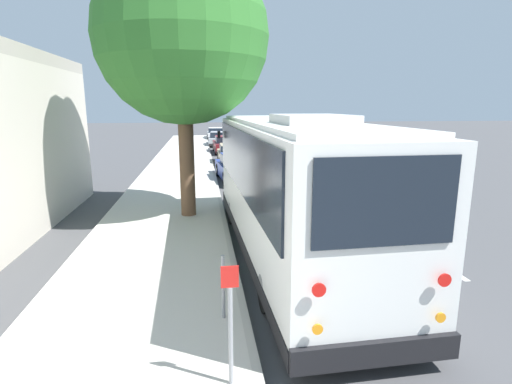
{
  "coord_description": "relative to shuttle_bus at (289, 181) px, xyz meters",
  "views": [
    {
      "loc": [
        -8.44,
        2.4,
        3.67
      ],
      "look_at": [
        2.33,
        0.91,
        1.3
      ],
      "focal_mm": 28.0,
      "sensor_mm": 36.0,
      "label": 1
    }
  ],
  "objects": [
    {
      "name": "parked_sedan_silver",
      "position": [
        27.79,
        0.41,
        -1.27
      ],
      "size": [
        4.26,
        2.02,
        1.29
      ],
      "rotation": [
        0.0,
        0.0,
        -0.07
      ],
      "color": "#A8AAAF",
      "rests_on": "ground"
    },
    {
      "name": "curb_strip",
      "position": [
        -0.86,
        1.43,
        -1.8
      ],
      "size": [
        80.0,
        0.14,
        0.15
      ],
      "primitive_type": "cube",
      "color": "#AAA69D",
      "rests_on": "ground"
    },
    {
      "name": "sign_post_near",
      "position": [
        -4.78,
        1.79,
        -0.89
      ],
      "size": [
        0.06,
        0.22,
        1.62
      ],
      "color": "gray",
      "rests_on": "sidewalk_slab"
    },
    {
      "name": "parked_sedan_white",
      "position": [
        35.25,
        0.44,
        -1.29
      ],
      "size": [
        4.61,
        1.84,
        1.26
      ],
      "rotation": [
        0.0,
        0.0,
        -0.01
      ],
      "color": "silver",
      "rests_on": "ground"
    },
    {
      "name": "sidewalk_slab",
      "position": [
        -0.86,
        3.38,
        -1.8
      ],
      "size": [
        80.0,
        3.77,
        0.15
      ],
      "primitive_type": "cube",
      "color": "beige",
      "rests_on": "ground"
    },
    {
      "name": "parked_sedan_tan",
      "position": [
        16.06,
        0.17,
        -1.29
      ],
      "size": [
        4.48,
        1.74,
        1.26
      ],
      "rotation": [
        0.0,
        0.0,
        -0.01
      ],
      "color": "tan",
      "rests_on": "ground"
    },
    {
      "name": "ground_plane",
      "position": [
        -0.86,
        -0.31,
        -1.87
      ],
      "size": [
        160.0,
        160.0,
        0.0
      ],
      "primitive_type": "plane",
      "color": "#474749"
    },
    {
      "name": "sign_post_far",
      "position": [
        -3.13,
        1.79,
        -1.16
      ],
      "size": [
        0.06,
        0.06,
        1.12
      ],
      "color": "gray",
      "rests_on": "sidewalk_slab"
    },
    {
      "name": "shuttle_bus",
      "position": [
        0.0,
        0.0,
        0.0
      ],
      "size": [
        9.89,
        2.86,
        3.49
      ],
      "rotation": [
        0.0,
        0.0,
        0.03
      ],
      "color": "white",
      "rests_on": "ground"
    },
    {
      "name": "parked_sedan_blue",
      "position": [
        10.25,
        0.37,
        -1.26
      ],
      "size": [
        4.34,
        1.95,
        1.32
      ],
      "rotation": [
        0.0,
        0.0,
        0.08
      ],
      "color": "navy",
      "rests_on": "ground"
    },
    {
      "name": "lane_stripe_mid",
      "position": [
        -0.9,
        -3.47,
        -1.87
      ],
      "size": [
        2.4,
        0.14,
        0.01
      ],
      "primitive_type": "cube",
      "color": "silver",
      "rests_on": "ground"
    },
    {
      "name": "street_tree",
      "position": [
        3.71,
        2.55,
        4.15
      ],
      "size": [
        5.24,
        5.24,
        8.93
      ],
      "color": "brown",
      "rests_on": "sidewalk_slab"
    },
    {
      "name": "parked_sedan_maroon",
      "position": [
        22.09,
        0.18,
        -1.25
      ],
      "size": [
        4.34,
        1.87,
        1.33
      ],
      "rotation": [
        0.0,
        0.0,
        0.02
      ],
      "color": "maroon",
      "rests_on": "ground"
    },
    {
      "name": "lane_stripe_ahead",
      "position": [
        5.1,
        -3.47,
        -1.87
      ],
      "size": [
        2.4,
        0.14,
        0.01
      ],
      "primitive_type": "cube",
      "color": "silver",
      "rests_on": "ground"
    }
  ]
}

